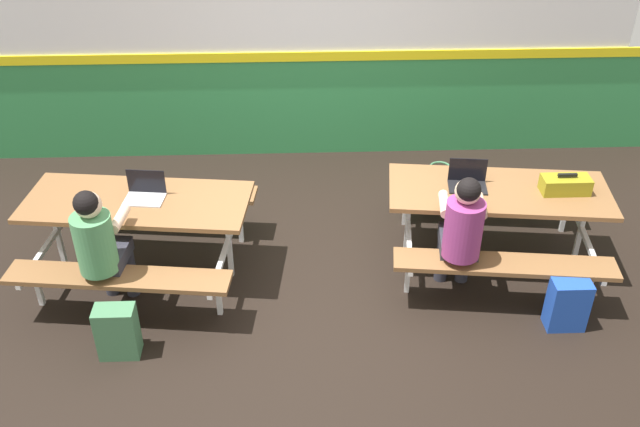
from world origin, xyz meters
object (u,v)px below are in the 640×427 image
object	(u,v)px
satchel_spare	(118,332)
picnic_table_left	(139,217)
student_nearer	(100,242)
picnic_table_right	(497,206)
student_further	(462,228)
backpack_dark	(567,304)
laptop_dark	(467,181)
toolbox_grey	(565,185)
laptop_silver	(145,193)
tote_bag_bright	(438,187)

from	to	relation	value
satchel_spare	picnic_table_left	bearing A→B (deg)	88.08
student_nearer	picnic_table_right	bearing A→B (deg)	10.32
student_further	backpack_dark	xyz separation A→B (m)	(0.81, -0.37, -0.49)
picnic_table_right	backpack_dark	xyz separation A→B (m)	(0.39, -0.88, -0.36)
laptop_dark	toolbox_grey	size ratio (longest dim) A/B	0.86
student_further	toolbox_grey	distance (m)	1.06
student_nearer	laptop_dark	world-z (taller)	student_nearer
toolbox_grey	satchel_spare	bearing A→B (deg)	-164.55
picnic_table_left	picnic_table_right	bearing A→B (deg)	0.92
student_nearer	satchel_spare	size ratio (longest dim) A/B	2.74
toolbox_grey	picnic_table_right	bearing A→B (deg)	173.29
picnic_table_right	laptop_dark	size ratio (longest dim) A/B	5.62
picnic_table_left	student_nearer	bearing A→B (deg)	-109.13
student_further	laptop_silver	world-z (taller)	student_further
picnic_table_right	satchel_spare	bearing A→B (deg)	-161.00
student_nearer	laptop_silver	bearing A→B (deg)	65.31
picnic_table_left	satchel_spare	distance (m)	1.07
toolbox_grey	backpack_dark	world-z (taller)	toolbox_grey
student_further	picnic_table_right	bearing A→B (deg)	50.26
toolbox_grey	satchel_spare	distance (m)	3.78
picnic_table_left	tote_bag_bright	world-z (taller)	picnic_table_left
student_further	laptop_dark	bearing A→B (deg)	74.51
tote_bag_bright	satchel_spare	xyz separation A→B (m)	(-2.77, -2.01, 0.02)
backpack_dark	toolbox_grey	bearing A→B (deg)	80.12
picnic_table_left	student_nearer	world-z (taller)	student_nearer
picnic_table_right	toolbox_grey	xyz separation A→B (m)	(0.53, -0.06, 0.24)
student_nearer	laptop_silver	size ratio (longest dim) A/B	3.51
toolbox_grey	student_nearer	bearing A→B (deg)	-172.04
picnic_table_left	backpack_dark	distance (m)	3.54
picnic_table_left	laptop_silver	bearing A→B (deg)	21.34
backpack_dark	satchel_spare	distance (m)	3.46
backpack_dark	student_nearer	bearing A→B (deg)	175.33
laptop_silver	tote_bag_bright	distance (m)	2.90
picnic_table_right	picnic_table_left	bearing A→B (deg)	-179.08
picnic_table_right	laptop_silver	size ratio (longest dim) A/B	5.62
student_nearer	laptop_silver	world-z (taller)	student_nearer
toolbox_grey	laptop_silver	bearing A→B (deg)	179.31
laptop_dark	backpack_dark	bearing A→B (deg)	-55.66
student_nearer	satchel_spare	bearing A→B (deg)	-71.98
laptop_dark	satchel_spare	size ratio (longest dim) A/B	0.78
picnic_table_left	laptop_silver	world-z (taller)	laptop_silver
backpack_dark	picnic_table_left	bearing A→B (deg)	166.32
picnic_table_left	backpack_dark	size ratio (longest dim) A/B	4.39
picnic_table_right	toolbox_grey	world-z (taller)	toolbox_grey
student_nearer	toolbox_grey	bearing A→B (deg)	7.96
tote_bag_bright	student_nearer	bearing A→B (deg)	-152.23
student_further	backpack_dark	distance (m)	1.02
picnic_table_left	tote_bag_bright	xyz separation A→B (m)	(2.74, 1.00, -0.38)
picnic_table_right	student_nearer	size ratio (longest dim) A/B	1.60
student_nearer	backpack_dark	xyz separation A→B (m)	(3.61, -0.30, -0.49)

